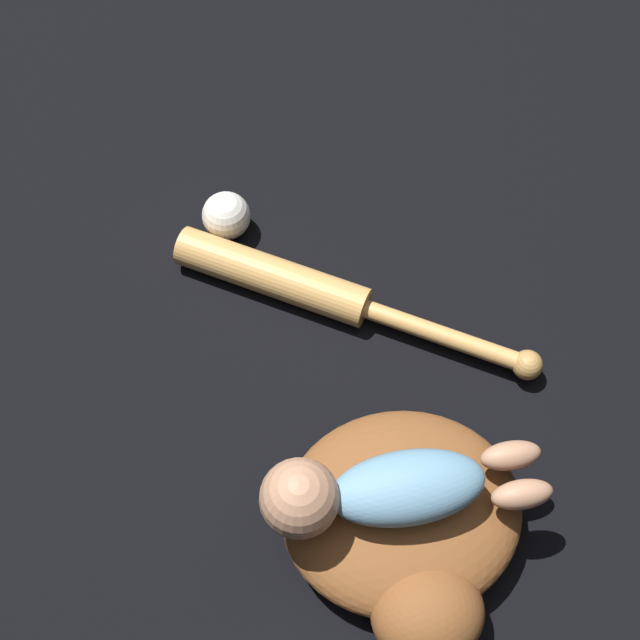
# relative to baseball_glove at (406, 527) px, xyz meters

# --- Properties ---
(ground_plane) EXTENTS (6.00, 6.00, 0.00)m
(ground_plane) POSITION_rel_baseball_glove_xyz_m (0.02, 0.02, -0.05)
(ground_plane) COLOR black
(baseball_glove) EXTENTS (0.39, 0.39, 0.10)m
(baseball_glove) POSITION_rel_baseball_glove_xyz_m (0.00, 0.00, 0.00)
(baseball_glove) COLOR brown
(baseball_glove) RESTS_ON ground
(baby_figure) EXTENTS (0.36, 0.19, 0.10)m
(baby_figure) POSITION_rel_baseball_glove_xyz_m (0.04, -0.01, 0.09)
(baby_figure) COLOR #6693B2
(baby_figure) RESTS_ON baseball_glove
(baseball_bat) EXTENTS (0.57, 0.18, 0.06)m
(baseball_bat) POSITION_rel_baseball_glove_xyz_m (0.18, -0.35, -0.02)
(baseball_bat) COLOR tan
(baseball_bat) RESTS_ON ground
(baseball) EXTENTS (0.08, 0.08, 0.08)m
(baseball) POSITION_rel_baseball_glove_xyz_m (0.33, -0.45, -0.01)
(baseball) COLOR white
(baseball) RESTS_ON ground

